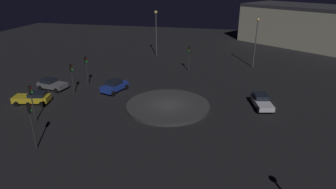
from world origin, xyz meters
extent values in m
plane|color=black|center=(0.00, 0.00, 0.00)|extent=(114.56, 114.56, 0.00)
cylinder|color=#383838|center=(0.00, 0.00, 0.17)|extent=(9.91, 9.91, 0.34)
cube|color=white|center=(2.14, -10.82, 0.64)|extent=(4.40, 2.55, 0.56)
cube|color=black|center=(2.79, -10.68, 1.18)|extent=(2.17, 1.88, 0.52)
cylinder|color=black|center=(0.86, -11.98, 0.36)|extent=(0.74, 0.36, 0.71)
cylinder|color=black|center=(0.51, -10.28, 0.36)|extent=(0.74, 0.36, 0.71)
cylinder|color=black|center=(3.77, -11.36, 0.36)|extent=(0.74, 0.36, 0.71)
cylinder|color=black|center=(3.41, -9.67, 0.36)|extent=(0.74, 0.36, 0.71)
cube|color=gold|center=(-2.43, 16.46, 0.63)|extent=(2.54, 4.48, 0.67)
cube|color=black|center=(-2.27, 15.70, 1.20)|extent=(1.85, 2.13, 0.47)
cylinder|color=black|center=(-3.58, 17.77, 0.30)|extent=(0.34, 0.64, 0.60)
cylinder|color=black|center=(-1.91, 18.12, 0.30)|extent=(0.34, 0.64, 0.60)
cylinder|color=black|center=(-2.95, 14.80, 0.30)|extent=(0.34, 0.64, 0.60)
cylinder|color=black|center=(-1.28, 15.15, 0.30)|extent=(0.34, 0.64, 0.60)
cube|color=#1E38A5|center=(3.39, 8.08, 0.70)|extent=(4.20, 2.89, 0.71)
cube|color=black|center=(3.33, 8.10, 1.32)|extent=(2.30, 2.08, 0.53)
cylinder|color=black|center=(4.98, 8.49, 0.34)|extent=(0.72, 0.42, 0.69)
cylinder|color=black|center=(4.43, 6.80, 0.34)|extent=(0.72, 0.42, 0.69)
cylinder|color=black|center=(2.36, 9.35, 0.34)|extent=(0.72, 0.42, 0.69)
cylinder|color=black|center=(1.80, 7.66, 0.34)|extent=(0.72, 0.42, 0.69)
cube|color=slate|center=(2.38, 16.69, 0.65)|extent=(2.49, 4.11, 0.63)
cube|color=black|center=(2.48, 17.24, 1.22)|extent=(1.90, 1.95, 0.50)
cylinder|color=black|center=(3.05, 15.16, 0.34)|extent=(0.33, 0.70, 0.67)
cylinder|color=black|center=(1.23, 15.49, 0.34)|extent=(0.33, 0.70, 0.67)
cylinder|color=black|center=(3.53, 17.89, 0.34)|extent=(0.33, 0.70, 0.67)
cylinder|color=black|center=(1.71, 18.21, 0.34)|extent=(0.33, 0.70, 0.67)
cylinder|color=#2D2D2D|center=(1.63, 13.10, 1.54)|extent=(0.12, 0.12, 3.08)
cube|color=black|center=(1.63, 13.10, 3.53)|extent=(0.32, 0.26, 0.90)
sphere|color=#3F0C0C|center=(1.61, 12.96, 3.80)|extent=(0.20, 0.20, 0.20)
sphere|color=#4C380F|center=(1.61, 12.96, 3.53)|extent=(0.20, 0.20, 0.20)
sphere|color=#1EE53F|center=(1.61, 12.96, 3.26)|extent=(0.20, 0.20, 0.20)
cylinder|color=#2D2D2D|center=(-11.18, 9.73, 1.78)|extent=(0.12, 0.12, 3.56)
cube|color=black|center=(-11.18, 9.73, 4.01)|extent=(0.36, 0.37, 0.90)
sphere|color=#3F0C0C|center=(-11.07, 9.63, 4.28)|extent=(0.20, 0.20, 0.20)
sphere|color=#4C380F|center=(-11.07, 9.63, 4.01)|extent=(0.20, 0.20, 0.20)
sphere|color=#1EE53F|center=(-11.07, 9.63, 3.74)|extent=(0.20, 0.20, 0.20)
cylinder|color=#2D2D2D|center=(-6.56, 13.07, 1.57)|extent=(0.12, 0.12, 3.13)
cube|color=black|center=(-6.56, 13.07, 3.58)|extent=(0.37, 0.33, 0.90)
sphere|color=#3F0C0C|center=(-6.50, 12.94, 3.85)|extent=(0.20, 0.20, 0.20)
sphere|color=#4C380F|center=(-6.50, 12.94, 3.58)|extent=(0.20, 0.20, 0.20)
sphere|color=#1EE53F|center=(-6.50, 12.94, 3.31)|extent=(0.20, 0.20, 0.20)
cylinder|color=#2D2D2D|center=(14.36, -0.35, 1.62)|extent=(0.12, 0.12, 3.23)
cube|color=black|center=(14.36, -0.35, 3.68)|extent=(0.23, 0.31, 0.90)
sphere|color=#3F0C0C|center=(14.21, -0.34, 3.95)|extent=(0.20, 0.20, 0.20)
sphere|color=#4C380F|center=(14.21, -0.34, 3.68)|extent=(0.20, 0.20, 0.20)
sphere|color=#1EE53F|center=(14.21, -0.34, 3.41)|extent=(0.20, 0.20, 0.20)
cylinder|color=#2D2D2D|center=(4.89, 12.71, 1.64)|extent=(0.12, 0.12, 3.28)
cube|color=black|center=(4.89, 12.71, 3.73)|extent=(0.36, 0.31, 0.90)
sphere|color=#3F0C0C|center=(4.84, 12.58, 4.00)|extent=(0.20, 0.20, 0.20)
sphere|color=#4C380F|center=(4.84, 12.58, 3.73)|extent=(0.20, 0.20, 0.20)
sphere|color=#1EE53F|center=(4.84, 12.58, 3.46)|extent=(0.20, 0.20, 0.20)
cylinder|color=#4C4C51|center=(18.92, -10.78, 3.93)|extent=(0.18, 0.18, 7.86)
sphere|color=#F9D166|center=(18.92, -10.78, 7.99)|extent=(0.45, 0.45, 0.45)
cylinder|color=#4C4C51|center=(22.96, 7.23, 4.06)|extent=(0.18, 0.18, 8.12)
sphere|color=#F9D166|center=(22.96, 7.23, 8.30)|extent=(0.58, 0.58, 0.58)
cube|color=#B7B299|center=(36.34, -27.89, 3.98)|extent=(32.76, 38.97, 7.96)
camera|label=1|loc=(-30.35, -6.51, 14.29)|focal=30.71mm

